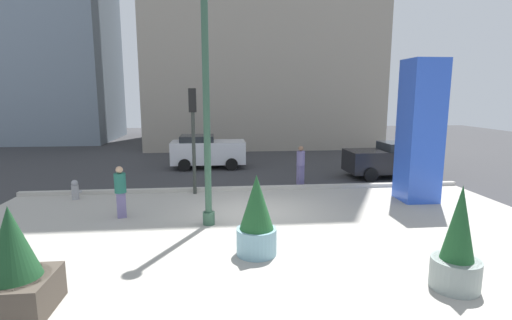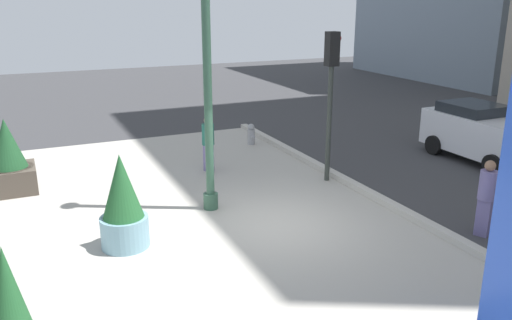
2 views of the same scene
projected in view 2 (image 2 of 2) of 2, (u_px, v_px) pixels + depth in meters
name	position (u px, v px, depth m)	size (l,w,h in m)	color
ground_plane	(411.00, 199.00, 13.60)	(60.00, 60.00, 0.00)	#38383A
plaza_pavement	(189.00, 241.00, 11.23)	(18.00, 10.00, 0.02)	#ADA89E
curb_strip	(384.00, 201.00, 13.23)	(18.00, 0.24, 0.16)	#B7B2A8
lamp_post	(207.00, 65.00, 11.94)	(0.44, 0.44, 7.19)	#335642
potted_plant_curbside	(123.00, 205.00, 10.73)	(0.99, 0.99, 2.01)	#7AA8B7
potted_plant_near_right	(9.00, 161.00, 13.87)	(1.24, 1.24, 2.00)	#4C4238
fire_hydrant	(251.00, 134.00, 18.58)	(0.36, 0.26, 0.75)	#99999E
traffic_light_far_side	(331.00, 81.00, 14.17)	(0.28, 0.42, 4.13)	#333833
car_far_lane	(483.00, 133.00, 16.58)	(3.91, 2.00, 1.76)	silver
pedestrian_crossing	(208.00, 141.00, 15.50)	(0.44, 0.44, 1.68)	slate
pedestrian_by_curb	(486.00, 194.00, 11.24)	(0.48, 0.48, 1.71)	slate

